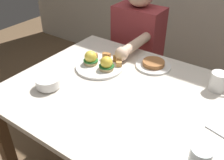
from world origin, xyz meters
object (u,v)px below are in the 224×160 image
(eggs_benedict_plate, at_px, (100,64))
(fruit_bowl, at_px, (48,83))
(dining_table, at_px, (130,111))
(coffee_mug, at_px, (219,81))
(side_plate, at_px, (153,65))
(diner_person, at_px, (136,49))

(eggs_benedict_plate, relative_size, fruit_bowl, 2.25)
(dining_table, height_order, coffee_mug, coffee_mug)
(coffee_mug, bearing_deg, eggs_benedict_plate, -165.04)
(side_plate, xyz_separation_m, diner_person, (-0.29, 0.30, -0.10))
(eggs_benedict_plate, bearing_deg, fruit_bowl, -106.38)
(coffee_mug, height_order, side_plate, coffee_mug)
(fruit_bowl, height_order, diner_person, diner_person)
(fruit_bowl, bearing_deg, coffee_mug, 33.77)
(fruit_bowl, height_order, coffee_mug, coffee_mug)
(fruit_bowl, relative_size, coffee_mug, 1.08)
(side_plate, bearing_deg, fruit_bowl, -124.24)
(eggs_benedict_plate, bearing_deg, dining_table, -22.43)
(coffee_mug, bearing_deg, fruit_bowl, -146.23)
(dining_table, relative_size, fruit_bowl, 10.00)
(dining_table, height_order, diner_person, diner_person)
(dining_table, height_order, fruit_bowl, fruit_bowl)
(dining_table, bearing_deg, side_plate, 96.15)
(fruit_bowl, relative_size, diner_person, 0.11)
(eggs_benedict_plate, height_order, fruit_bowl, eggs_benedict_plate)
(diner_person, bearing_deg, coffee_mug, -26.71)
(fruit_bowl, xyz_separation_m, coffee_mug, (0.69, 0.46, 0.02))
(fruit_bowl, bearing_deg, side_plate, 55.76)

